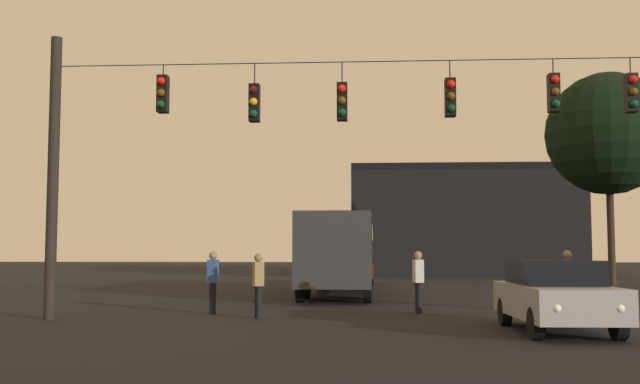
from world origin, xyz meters
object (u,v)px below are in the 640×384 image
pedestrian_near_bus (418,278)px  pedestrian_crossing_left (258,281)px  pedestrian_crossing_right (568,277)px  tree_left_silhouette (608,134)px  city_bus (340,247)px  car_near_right (556,294)px  pedestrian_crossing_center (213,278)px  car_far_left (355,269)px

pedestrian_near_bus → pedestrian_crossing_left: bearing=-157.4°
pedestrian_crossing_right → tree_left_silhouette: tree_left_silhouette is taller
city_bus → pedestrian_near_bus: size_ratio=6.46×
car_near_right → pedestrian_near_bus: 5.32m
pedestrian_crossing_center → pedestrian_near_bus: bearing=5.9°
pedestrian_crossing_left → tree_left_silhouette: (14.93, 18.90, 6.65)m
car_far_left → pedestrian_crossing_right: (6.22, -16.72, 0.19)m
pedestrian_crossing_left → pedestrian_crossing_center: bearing=140.4°
pedestrian_crossing_right → tree_left_silhouette: size_ratio=0.16×
pedestrian_crossing_center → pedestrian_near_bus: (5.62, 0.58, 0.00)m
car_near_right → pedestrian_crossing_right: (1.63, 5.22, 0.19)m
city_bus → car_near_right: 13.89m
pedestrian_crossing_center → pedestrian_crossing_right: pedestrian_crossing_right is taller
car_near_right → pedestrian_near_bus: pedestrian_near_bus is taller
city_bus → pedestrian_crossing_left: bearing=-99.9°
city_bus → pedestrian_crossing_center: (-3.16, -8.83, -0.90)m
pedestrian_near_bus → tree_left_silhouette: 21.28m
car_near_right → pedestrian_near_bus: (-2.58, 4.64, 0.17)m
car_near_right → pedestrian_crossing_center: pedestrian_crossing_center is taller
pedestrian_crossing_left → pedestrian_crossing_right: (8.42, 2.33, 0.05)m
city_bus → car_near_right: bearing=-68.6°
pedestrian_crossing_left → pedestrian_crossing_center: 1.84m
car_far_left → pedestrian_crossing_center: bearing=-101.4°
city_bus → tree_left_silhouette: tree_left_silhouette is taller
pedestrian_crossing_left → pedestrian_crossing_center: (-1.42, 1.17, 0.03)m
city_bus → car_near_right: size_ratio=2.52×
car_near_right → car_far_left: bearing=101.8°
car_far_left → tree_left_silhouette: bearing=-0.6°
tree_left_silhouette → pedestrian_near_bus: bearing=-122.0°
pedestrian_crossing_left → pedestrian_crossing_right: size_ratio=0.95×
car_near_right → pedestrian_crossing_right: pedestrian_crossing_right is taller
car_far_left → pedestrian_crossing_right: pedestrian_crossing_right is taller
city_bus → pedestrian_near_bus: city_bus is taller
car_near_right → pedestrian_crossing_left: pedestrian_crossing_left is taller
city_bus → pedestrian_near_bus: (2.47, -8.25, -0.90)m
city_bus → pedestrian_crossing_right: size_ratio=6.36×
city_bus → pedestrian_crossing_center: city_bus is taller
pedestrian_crossing_center → pedestrian_crossing_right: (9.84, 1.16, 0.02)m
car_far_left → pedestrian_crossing_center: (-3.62, -17.87, 0.17)m
city_bus → car_near_right: city_bus is taller
city_bus → pedestrian_crossing_right: bearing=-49.0°
car_far_left → pedestrian_near_bus: (2.00, -17.29, 0.17)m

